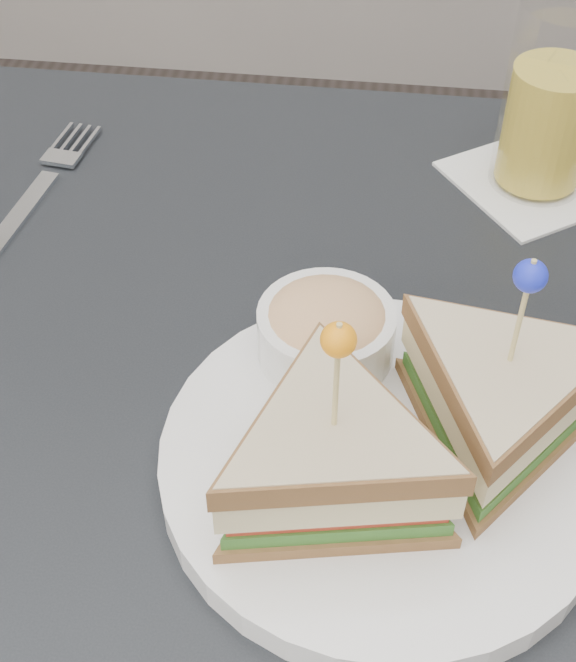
# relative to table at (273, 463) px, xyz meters

# --- Properties ---
(table) EXTENTS (0.80, 0.80, 0.75)m
(table) POSITION_rel_table_xyz_m (0.00, 0.00, 0.00)
(table) COLOR black
(table) RESTS_ON ground
(plate_meal) EXTENTS (0.34, 0.34, 0.16)m
(plate_meal) POSITION_rel_table_xyz_m (0.08, -0.05, 0.12)
(plate_meal) COLOR white
(plate_meal) RESTS_ON table
(cutlery_fork) EXTENTS (0.05, 0.22, 0.01)m
(cutlery_fork) POSITION_rel_table_xyz_m (-0.22, 0.20, 0.08)
(cutlery_fork) COLOR white
(cutlery_fork) RESTS_ON table
(drink_set) EXTENTS (0.17, 0.17, 0.16)m
(drink_set) POSITION_rel_table_xyz_m (0.19, 0.27, 0.15)
(drink_set) COLOR white
(drink_set) RESTS_ON table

